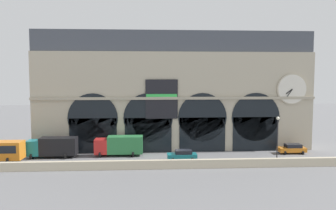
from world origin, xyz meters
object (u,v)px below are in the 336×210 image
object	(u,v)px
car_center	(182,155)
street_lamp_quayside	(277,134)
box_truck_midwest	(120,145)
box_truck_west	(53,147)
car_east	(292,149)

from	to	relation	value
car_center	street_lamp_quayside	xyz separation A→B (m)	(13.01, -3.55, 3.61)
box_truck_midwest	car_center	world-z (taller)	box_truck_midwest
box_truck_west	car_east	xyz separation A→B (m)	(38.12, 0.38, -0.90)
box_truck_midwest	box_truck_west	bearing A→B (deg)	-177.29
box_truck_midwest	car_east	distance (m)	27.92
box_truck_midwest	car_center	distance (m)	10.25
box_truck_midwest	car_east	bearing A→B (deg)	-0.22
street_lamp_quayside	box_truck_midwest	bearing A→B (deg)	162.79
box_truck_west	box_truck_midwest	distance (m)	10.22
box_truck_west	car_center	distance (m)	20.06
street_lamp_quayside	car_east	bearing A→B (deg)	52.51
box_truck_west	street_lamp_quayside	bearing A→B (deg)	-11.23
car_east	street_lamp_quayside	world-z (taller)	street_lamp_quayside
car_east	car_center	bearing A→B (deg)	-169.64
car_center	car_east	size ratio (longest dim) A/B	1.00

